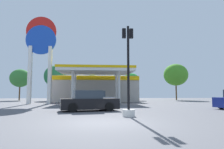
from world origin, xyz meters
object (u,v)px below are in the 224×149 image
(car_0, at_px, (93,99))
(tree_0, at_px, (20,78))
(tree_2, at_px, (92,82))
(tree_4, at_px, (176,75))
(tree_1, at_px, (55,76))
(traffic_signal_0, at_px, (128,84))
(car_3, at_px, (89,102))
(tree_3, at_px, (131,80))
(station_pole_sign, at_px, (41,49))

(car_0, xyz_separation_m, tree_0, (-13.90, 17.95, 3.46))
(car_0, bearing_deg, tree_2, 91.03)
(tree_0, bearing_deg, car_0, -52.24)
(tree_0, xyz_separation_m, tree_4, (29.98, -0.98, 0.79))
(car_0, bearing_deg, tree_1, 113.54)
(tree_0, relative_size, tree_4, 0.83)
(traffic_signal_0, bearing_deg, car_3, 122.35)
(tree_2, relative_size, tree_3, 0.95)
(station_pole_sign, xyz_separation_m, car_3, (6.34, -9.98, -6.18))
(tree_1, bearing_deg, traffic_signal_0, -70.26)
(car_3, bearing_deg, traffic_signal_0, -57.65)
(car_3, xyz_separation_m, tree_0, (-13.64, 23.60, 3.47))
(traffic_signal_0, relative_size, tree_3, 1.02)
(tree_0, relative_size, tree_3, 1.14)
(station_pole_sign, xyz_separation_m, tree_0, (-7.29, 13.62, -2.71))
(traffic_signal_0, bearing_deg, tree_1, 109.74)
(tree_2, height_order, tree_3, tree_3)
(tree_0, height_order, tree_1, tree_1)
(station_pole_sign, bearing_deg, traffic_signal_0, -57.58)
(car_3, height_order, tree_4, tree_4)
(car_3, relative_size, tree_3, 0.88)
(station_pole_sign, distance_m, tree_3, 19.05)
(tree_3, bearing_deg, station_pole_sign, -137.27)
(tree_2, distance_m, tree_3, 7.56)
(tree_3, relative_size, tree_4, 0.73)
(station_pole_sign, xyz_separation_m, tree_2, (6.29, 13.22, -3.38))
(tree_1, bearing_deg, tree_3, 2.09)
(tree_2, bearing_deg, tree_1, -171.93)
(car_3, relative_size, tree_4, 0.64)
(car_0, bearing_deg, tree_4, 46.54)
(tree_0, bearing_deg, car_3, -59.97)
(station_pole_sign, height_order, car_3, station_pole_sign)
(car_3, bearing_deg, tree_4, 54.15)
(car_0, height_order, tree_1, tree_1)
(tree_2, bearing_deg, traffic_signal_0, -84.90)
(station_pole_sign, relative_size, car_0, 2.44)
(station_pole_sign, bearing_deg, tree_2, 64.55)
(car_0, xyz_separation_m, tree_4, (16.08, 16.97, 4.24))
(traffic_signal_0, bearing_deg, tree_2, 95.10)
(car_3, xyz_separation_m, traffic_signal_0, (2.35, -3.71, 1.14))
(car_0, relative_size, tree_4, 0.63)
(traffic_signal_0, relative_size, tree_2, 1.07)
(tree_2, distance_m, tree_4, 16.47)
(car_0, height_order, traffic_signal_0, traffic_signal_0)
(station_pole_sign, bearing_deg, car_0, -33.22)
(car_3, height_order, tree_2, tree_2)
(car_3, bearing_deg, station_pole_sign, 122.44)
(traffic_signal_0, bearing_deg, tree_0, 120.35)
(station_pole_sign, height_order, tree_2, station_pole_sign)
(car_0, xyz_separation_m, traffic_signal_0, (2.09, -9.36, 1.13))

